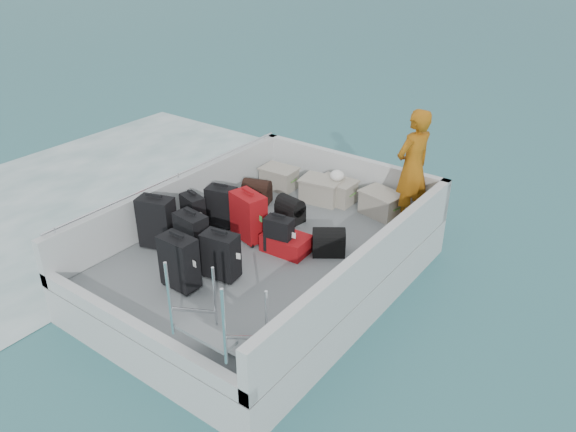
% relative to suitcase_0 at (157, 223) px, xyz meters
% --- Properties ---
extents(ground, '(160.00, 160.00, 0.00)m').
position_rel_suitcase_0_xyz_m(ground, '(1.31, 0.87, -1.02)').
color(ground, '#1B515F').
rests_on(ground, ground).
extents(wake_foam, '(10.00, 10.00, 0.00)m').
position_rel_suitcase_0_xyz_m(wake_foam, '(-3.49, 0.87, -1.02)').
color(wake_foam, white).
rests_on(wake_foam, ground).
extents(ferry_hull, '(3.60, 5.00, 0.60)m').
position_rel_suitcase_0_xyz_m(ferry_hull, '(1.31, 0.87, -0.72)').
color(ferry_hull, silver).
rests_on(ferry_hull, ground).
extents(deck, '(3.30, 4.70, 0.02)m').
position_rel_suitcase_0_xyz_m(deck, '(1.31, 0.87, -0.41)').
color(deck, gray).
rests_on(deck, ferry_hull).
extents(deck_fittings, '(3.60, 5.00, 0.90)m').
position_rel_suitcase_0_xyz_m(deck_fittings, '(1.65, 0.55, -0.03)').
color(deck_fittings, silver).
rests_on(deck_fittings, deck).
extents(suitcase_0, '(0.58, 0.43, 0.79)m').
position_rel_suitcase_0_xyz_m(suitcase_0, '(0.00, 0.00, 0.00)').
color(suitcase_0, black).
rests_on(suitcase_0, deck).
extents(suitcase_1, '(0.45, 0.32, 0.60)m').
position_rel_suitcase_0_xyz_m(suitcase_1, '(0.08, 0.65, -0.09)').
color(suitcase_1, black).
rests_on(suitcase_1, deck).
extents(suitcase_2, '(0.51, 0.38, 0.66)m').
position_rel_suitcase_0_xyz_m(suitcase_2, '(0.32, 1.04, -0.07)').
color(suitcase_2, black).
rests_on(suitcase_2, deck).
extents(suitcase_3, '(0.49, 0.29, 0.75)m').
position_rel_suitcase_0_xyz_m(suitcase_3, '(1.02, -0.54, -0.02)').
color(suitcase_3, black).
rests_on(suitcase_3, deck).
extents(suitcase_4, '(0.50, 0.32, 0.69)m').
position_rel_suitcase_0_xyz_m(suitcase_4, '(0.62, 0.08, -0.05)').
color(suitcase_4, black).
rests_on(suitcase_4, deck).
extents(suitcase_5, '(0.61, 0.45, 0.75)m').
position_rel_suitcase_0_xyz_m(suitcase_5, '(0.92, 0.98, -0.02)').
color(suitcase_5, '#9A0E0B').
rests_on(suitcase_5, deck).
extents(suitcase_6, '(0.52, 0.36, 0.66)m').
position_rel_suitcase_0_xyz_m(suitcase_6, '(1.30, -0.05, -0.06)').
color(suitcase_6, black).
rests_on(suitcase_6, deck).
extents(suitcase_7, '(0.43, 0.29, 0.56)m').
position_rel_suitcase_0_xyz_m(suitcase_7, '(1.54, 0.92, -0.12)').
color(suitcase_7, black).
rests_on(suitcase_7, deck).
extents(suitcase_8, '(0.69, 0.48, 0.27)m').
position_rel_suitcase_0_xyz_m(suitcase_8, '(1.60, 1.02, -0.26)').
color(suitcase_8, '#9A0E0B').
rests_on(suitcase_8, deck).
extents(duffel_0, '(0.54, 0.44, 0.32)m').
position_rel_suitcase_0_xyz_m(duffel_0, '(0.22, 2.02, -0.24)').
color(duffel_0, black).
rests_on(duffel_0, deck).
extents(duffel_1, '(0.47, 0.36, 0.32)m').
position_rel_suitcase_0_xyz_m(duffel_1, '(1.08, 1.82, -0.24)').
color(duffel_1, black).
rests_on(duffel_1, deck).
extents(duffel_2, '(0.56, 0.52, 0.32)m').
position_rel_suitcase_0_xyz_m(duffel_2, '(2.13, 1.33, -0.24)').
color(duffel_2, black).
rests_on(duffel_2, deck).
extents(crate_0, '(0.62, 0.44, 0.36)m').
position_rel_suitcase_0_xyz_m(crate_0, '(0.18, 2.71, -0.22)').
color(crate_0, '#ADA596').
rests_on(crate_0, deck).
extents(crate_1, '(0.71, 0.54, 0.39)m').
position_rel_suitcase_0_xyz_m(crate_1, '(1.09, 2.70, -0.20)').
color(crate_1, '#ADA596').
rests_on(crate_1, deck).
extents(crate_2, '(0.61, 0.42, 0.37)m').
position_rel_suitcase_0_xyz_m(crate_2, '(1.31, 2.85, -0.21)').
color(crate_2, '#ADA596').
rests_on(crate_2, deck).
extents(crate_3, '(0.69, 0.54, 0.38)m').
position_rel_suitcase_0_xyz_m(crate_3, '(2.16, 2.87, -0.21)').
color(crate_3, '#ADA596').
rests_on(crate_3, deck).
extents(yellow_bag, '(0.28, 0.26, 0.22)m').
position_rel_suitcase_0_xyz_m(yellow_bag, '(2.76, 3.05, -0.29)').
color(yellow_bag, yellow).
rests_on(yellow_bag, deck).
extents(white_bag, '(0.24, 0.24, 0.18)m').
position_rel_suitcase_0_xyz_m(white_bag, '(1.31, 2.85, 0.06)').
color(white_bag, white).
rests_on(white_bag, crate_2).
extents(passenger, '(0.63, 0.79, 1.86)m').
position_rel_suitcase_0_xyz_m(passenger, '(2.61, 2.94, 0.54)').
color(passenger, orange).
rests_on(passenger, deck).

